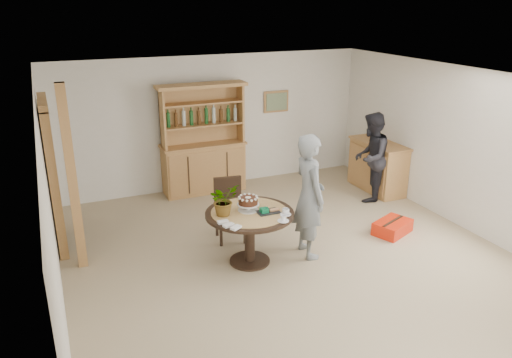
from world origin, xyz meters
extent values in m
plane|color=tan|center=(0.00, 0.00, 0.00)|extent=(7.00, 7.00, 0.00)
cube|color=white|center=(0.00, 3.50, 1.25)|extent=(6.00, 0.04, 2.50)
cube|color=white|center=(-3.00, 0.00, 1.25)|extent=(0.04, 7.00, 2.50)
cube|color=white|center=(3.00, 0.00, 1.25)|extent=(0.04, 7.00, 2.50)
cube|color=white|center=(0.00, 0.00, 2.50)|extent=(6.00, 7.00, 0.04)
cube|color=#AB8548|center=(1.30, 3.47, 1.55)|extent=(0.52, 0.03, 0.42)
cube|color=#59724C|center=(1.30, 3.45, 1.55)|extent=(0.44, 0.02, 0.34)
cube|color=black|center=(-2.94, 2.00, 1.05)|extent=(0.10, 0.90, 2.10)
cube|color=tan|center=(-2.92, 1.50, 1.05)|extent=(0.12, 0.10, 2.10)
cube|color=tan|center=(-2.92, 2.50, 1.05)|extent=(0.12, 0.10, 2.10)
cube|color=tan|center=(-2.92, 2.00, 2.13)|extent=(0.12, 1.10, 0.10)
cube|color=#AB8548|center=(-2.70, 1.20, 1.25)|extent=(0.12, 0.12, 2.50)
cube|color=tan|center=(-0.30, 3.24, 0.45)|extent=(1.50, 0.50, 0.90)
cube|color=#AB8548|center=(-0.30, 3.24, 0.92)|extent=(1.56, 0.54, 0.04)
cube|color=tan|center=(-0.30, 3.34, 1.47)|extent=(1.50, 0.04, 1.06)
cube|color=tan|center=(-1.03, 3.19, 1.47)|extent=(0.04, 0.34, 1.06)
cube|color=tan|center=(0.43, 3.19, 1.47)|extent=(0.04, 0.34, 1.06)
cube|color=#AB8548|center=(-0.30, 3.19, 1.30)|extent=(1.44, 0.32, 0.03)
cube|color=#AB8548|center=(-0.30, 3.19, 1.70)|extent=(1.44, 0.32, 0.03)
cube|color=tan|center=(-0.30, 3.19, 2.01)|extent=(1.62, 0.40, 0.06)
cylinder|color=#194C1E|center=(-0.86, 3.19, 1.46)|extent=(0.07, 0.07, 0.28)
cylinder|color=#4C2D14|center=(-0.70, 3.19, 1.46)|extent=(0.07, 0.07, 0.28)
cylinder|color=#B2BFB2|center=(-0.54, 3.19, 1.46)|extent=(0.07, 0.07, 0.28)
cylinder|color=#194C1E|center=(-0.38, 3.19, 1.46)|extent=(0.07, 0.07, 0.28)
cylinder|color=#4C2D14|center=(-0.22, 3.19, 1.46)|extent=(0.07, 0.07, 0.28)
cylinder|color=#B2BFB2|center=(-0.06, 3.19, 1.46)|extent=(0.07, 0.07, 0.28)
cylinder|color=#194C1E|center=(0.10, 3.19, 1.46)|extent=(0.07, 0.07, 0.28)
cylinder|color=#4C2D14|center=(0.26, 3.19, 1.46)|extent=(0.07, 0.07, 0.28)
cube|color=tan|center=(2.74, 2.00, 0.45)|extent=(0.50, 1.20, 0.90)
cube|color=#AB8548|center=(2.74, 2.00, 0.92)|extent=(0.54, 1.26, 0.04)
cylinder|color=black|center=(-0.56, 0.38, 0.73)|extent=(1.20, 1.20, 0.04)
cylinder|color=black|center=(-0.56, 0.38, 0.36)|extent=(0.14, 0.14, 0.70)
cylinder|color=black|center=(-0.56, 0.38, 0.01)|extent=(0.56, 0.56, 0.03)
cylinder|color=tan|center=(-0.56, 0.38, 0.76)|extent=(1.04, 1.04, 0.01)
cube|color=black|center=(-0.56, 1.13, 0.45)|extent=(0.48, 0.48, 0.04)
cube|color=black|center=(-0.53, 1.31, 0.70)|extent=(0.42, 0.10, 0.46)
cube|color=black|center=(-0.53, 1.31, 0.92)|extent=(0.42, 0.11, 0.05)
cube|color=black|center=(-0.77, 0.98, 0.22)|extent=(0.03, 0.03, 0.44)
cube|color=black|center=(-0.41, 0.92, 0.22)|extent=(0.04, 0.03, 0.44)
cube|color=black|center=(-0.71, 1.33, 0.22)|extent=(0.03, 0.04, 0.44)
cube|color=black|center=(-0.35, 1.28, 0.22)|extent=(0.04, 0.04, 0.44)
cylinder|color=white|center=(-0.56, 0.43, 0.77)|extent=(0.28, 0.28, 0.01)
cylinder|color=white|center=(-0.56, 0.43, 0.81)|extent=(0.05, 0.05, 0.08)
cylinder|color=white|center=(-0.56, 0.43, 0.85)|extent=(0.30, 0.30, 0.01)
cylinder|color=#462014|center=(-0.56, 0.43, 0.90)|extent=(0.26, 0.26, 0.09)
cylinder|color=white|center=(-0.56, 0.43, 0.95)|extent=(0.08, 0.08, 0.01)
sphere|color=white|center=(-0.44, 0.43, 0.95)|extent=(0.04, 0.04, 0.04)
sphere|color=white|center=(-0.46, 0.49, 0.95)|extent=(0.04, 0.04, 0.04)
sphere|color=white|center=(-0.50, 0.53, 0.95)|extent=(0.04, 0.04, 0.04)
sphere|color=white|center=(-0.56, 0.55, 0.95)|extent=(0.04, 0.04, 0.04)
sphere|color=white|center=(-0.62, 0.53, 0.95)|extent=(0.04, 0.04, 0.04)
sphere|color=white|center=(-0.66, 0.49, 0.95)|extent=(0.04, 0.04, 0.04)
sphere|color=white|center=(-0.68, 0.43, 0.95)|extent=(0.04, 0.04, 0.04)
sphere|color=white|center=(-0.66, 0.37, 0.95)|extent=(0.04, 0.04, 0.04)
sphere|color=white|center=(-0.62, 0.32, 0.95)|extent=(0.04, 0.04, 0.04)
sphere|color=white|center=(-0.56, 0.31, 0.95)|extent=(0.04, 0.04, 0.04)
sphere|color=white|center=(-0.50, 0.32, 0.95)|extent=(0.04, 0.04, 0.04)
sphere|color=white|center=(-0.46, 0.37, 0.95)|extent=(0.04, 0.04, 0.04)
imported|color=#3F7233|center=(-0.91, 0.43, 0.97)|extent=(0.47, 0.44, 0.42)
cube|color=black|center=(-0.34, 0.26, 0.77)|extent=(0.30, 0.20, 0.01)
cube|color=#0B6B3E|center=(-0.40, 0.26, 0.80)|extent=(0.10, 0.10, 0.06)
cube|color=#0B6B3E|center=(-0.40, 0.26, 0.83)|extent=(0.11, 0.02, 0.01)
cylinder|color=white|center=(-0.16, 0.10, 0.76)|extent=(0.15, 0.15, 0.01)
imported|color=white|center=(-0.16, 0.10, 0.81)|extent=(0.10, 0.10, 0.08)
cylinder|color=white|center=(-0.28, -0.07, 0.76)|extent=(0.15, 0.15, 0.01)
imported|color=white|center=(-0.28, -0.07, 0.81)|extent=(0.08, 0.08, 0.07)
cube|color=white|center=(-1.01, 0.18, 0.78)|extent=(0.14, 0.08, 0.03)
cube|color=white|center=(-0.98, 0.06, 0.78)|extent=(0.16, 0.11, 0.03)
cube|color=white|center=(-0.92, -0.04, 0.78)|extent=(0.16, 0.14, 0.03)
imported|color=slate|center=(0.29, 0.28, 0.89)|extent=(0.47, 0.67, 1.77)
imported|color=black|center=(2.31, 1.66, 0.80)|extent=(0.99, 0.97, 1.60)
cube|color=red|center=(1.83, 0.33, 0.10)|extent=(0.71, 0.60, 0.20)
cube|color=black|center=(1.83, 0.33, 0.20)|extent=(0.53, 0.25, 0.01)
camera|label=1|loc=(-2.92, -5.29, 3.45)|focal=35.00mm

